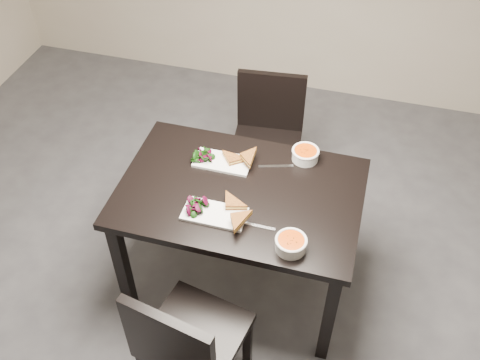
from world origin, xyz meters
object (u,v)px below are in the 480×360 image
at_px(chair_far, 268,133).
at_px(plate_far, 223,162).
at_px(plate_near, 214,214).
at_px(chair_near, 186,342).
at_px(soup_bowl_far, 305,154).
at_px(soup_bowl_near, 291,243).
at_px(table, 240,204).

bearing_deg(chair_far, plate_far, -105.52).
bearing_deg(plate_near, plate_far, 100.66).
height_order(chair_near, plate_near, chair_near).
xyz_separation_m(plate_near, soup_bowl_far, (0.34, 0.50, 0.03)).
distance_m(plate_near, soup_bowl_near, 0.40).
height_order(plate_near, plate_far, same).
bearing_deg(plate_far, soup_bowl_near, -45.17).
bearing_deg(plate_near, table, 69.27).
distance_m(table, plate_far, 0.24).
bearing_deg(table, plate_far, 130.09).
bearing_deg(plate_near, soup_bowl_near, -14.46).
distance_m(plate_far, soup_bowl_far, 0.43).
xyz_separation_m(plate_far, soup_bowl_far, (0.41, 0.14, 0.03)).
distance_m(plate_near, plate_far, 0.36).
height_order(table, plate_near, plate_near).
height_order(chair_far, plate_near, chair_far).
bearing_deg(soup_bowl_far, chair_near, -107.14).
bearing_deg(plate_near, soup_bowl_far, 55.95).
xyz_separation_m(chair_far, soup_bowl_far, (0.30, -0.47, 0.30)).
height_order(chair_far, soup_bowl_near, chair_far).
xyz_separation_m(table, plate_near, (-0.07, -0.19, 0.11)).
bearing_deg(plate_far, soup_bowl_far, 19.58).
relative_size(chair_far, soup_bowl_near, 5.87).
height_order(chair_near, soup_bowl_near, chair_near).
xyz_separation_m(chair_near, plate_far, (-0.09, 0.88, 0.27)).
bearing_deg(soup_bowl_near, chair_near, -130.62).
bearing_deg(soup_bowl_far, chair_far, 122.62).
bearing_deg(soup_bowl_far, plate_near, -124.05).
bearing_deg(plate_far, plate_near, -79.34).
relative_size(table, chair_far, 1.41).
height_order(table, plate_far, plate_far).
relative_size(table, soup_bowl_far, 8.34).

